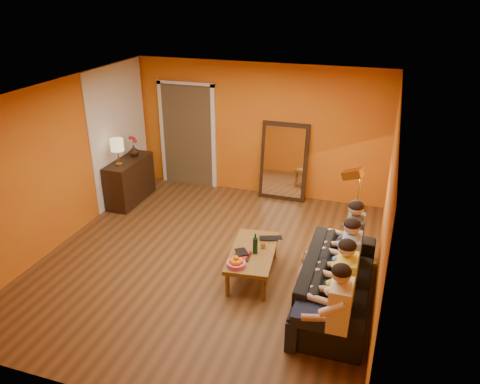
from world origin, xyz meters
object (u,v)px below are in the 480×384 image
(person_mid_left, at_px, (345,284))
(sideboard, at_px, (130,181))
(person_far_left, at_px, (339,312))
(person_far_right, at_px, (354,240))
(sofa, at_px, (337,281))
(floor_lamp, at_px, (356,215))
(coffee_table, at_px, (253,263))
(dog, at_px, (308,275))
(laptop, at_px, (271,240))
(person_mid_right, at_px, (350,261))
(wine_bottle, at_px, (255,244))
(vase, at_px, (134,151))
(table_lamp, at_px, (118,152))
(tumbler, at_px, (263,245))
(mirror_frame, at_px, (284,161))

(person_mid_left, bearing_deg, sideboard, 151.13)
(person_far_left, bearing_deg, person_far_right, 90.00)
(sofa, bearing_deg, person_far_left, -172.59)
(floor_lamp, bearing_deg, coffee_table, -131.07)
(sideboard, distance_m, dog, 4.30)
(laptop, bearing_deg, dog, -60.23)
(person_far_left, relative_size, person_mid_right, 1.00)
(floor_lamp, height_order, person_far_right, floor_lamp)
(sideboard, height_order, wine_bottle, sideboard)
(sofa, relative_size, vase, 10.85)
(table_lamp, xyz_separation_m, tumbler, (3.12, -1.30, -0.64))
(person_far_right, bearing_deg, vase, 160.36)
(coffee_table, relative_size, person_far_right, 1.00)
(dog, xyz_separation_m, wine_bottle, (-0.80, 0.15, 0.26))
(mirror_frame, distance_m, vase, 2.92)
(person_far_left, height_order, person_far_right, same)
(sideboard, height_order, floor_lamp, floor_lamp)
(person_far_left, bearing_deg, person_mid_right, 90.00)
(person_far_right, bearing_deg, mirror_frame, 123.47)
(floor_lamp, xyz_separation_m, vase, (-4.34, 0.98, 0.23))
(sofa, height_order, laptop, sofa)
(dog, bearing_deg, coffee_table, 143.13)
(person_far_left, xyz_separation_m, laptop, (-1.19, 1.59, -0.18))
(coffee_table, distance_m, dog, 0.88)
(person_far_right, bearing_deg, sideboard, 163.32)
(vase, bearing_deg, person_mid_left, -31.33)
(person_far_left, bearing_deg, sideboard, 145.89)
(coffee_table, bearing_deg, person_mid_left, -33.25)
(table_lamp, xyz_separation_m, sofa, (4.24, -1.66, -0.78))
(dog, height_order, person_far_right, person_far_right)
(table_lamp, xyz_separation_m, laptop, (3.18, -1.07, -0.67))
(laptop, bearing_deg, person_far_left, -74.15)
(table_lamp, bearing_deg, person_far_left, -31.33)
(person_far_right, xyz_separation_m, tumbler, (-1.25, -0.29, -0.15))
(tumbler, bearing_deg, person_mid_left, -33.01)
(person_mid_right, bearing_deg, vase, 154.23)
(floor_lamp, bearing_deg, sideboard, -177.11)
(coffee_table, xyz_separation_m, vase, (-3.00, 1.97, 0.74))
(mirror_frame, relative_size, sofa, 0.68)
(table_lamp, relative_size, person_mid_left, 0.42)
(person_mid_right, height_order, tumbler, person_mid_right)
(tumbler, height_order, vase, vase)
(wine_bottle, relative_size, tumbler, 3.51)
(person_far_left, bearing_deg, sofa, 97.41)
(sofa, distance_m, coffee_table, 1.27)
(sideboard, xyz_separation_m, person_mid_left, (4.37, -2.41, 0.18))
(person_far_left, height_order, person_mid_right, same)
(sideboard, bearing_deg, sofa, -24.81)
(sofa, height_order, person_far_left, person_far_left)
(table_lamp, bearing_deg, person_mid_left, -25.77)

